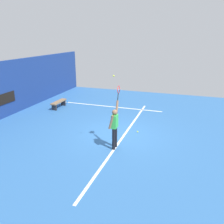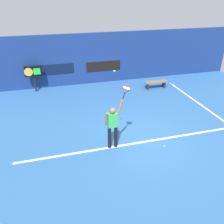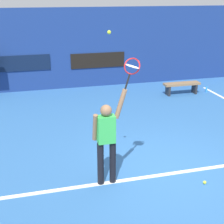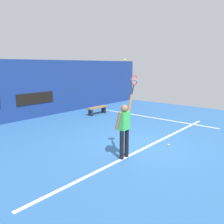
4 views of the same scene
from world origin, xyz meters
The scene contains 10 objects.
ground_plane centered at (0.00, 0.00, 0.00)m, with size 18.00×18.00×0.00m, color #2D609E.
sponsor_banner_center centered at (0.00, 6.84, 1.08)m, with size 2.20×0.03×0.60m, color black.
court_baseline centered at (0.00, -0.25, 0.01)m, with size 10.00×0.10×0.01m, color white.
court_sideline centered at (4.12, 2.00, 0.01)m, with size 0.10×7.00×0.01m, color white.
tennis_player centered at (-1.37, -0.23, 1.01)m, with size 0.66×0.31×1.98m.
tennis_racket centered at (-0.89, -0.23, 2.36)m, with size 0.39×0.27×0.63m.
tennis_ball centered at (-1.29, -0.16, 3.00)m, with size 0.07×0.07×0.07m, color #CCE033.
court_bench centered at (2.82, 4.94, 0.34)m, with size 1.40×0.36×0.45m.
water_bottle centered at (3.89, 4.94, 0.12)m, with size 0.07×0.07×0.24m, color #338CD8.
spare_ball centered at (0.55, -0.77, 0.03)m, with size 0.07×0.07×0.07m, color #CCE033.
Camera 1 is at (-9.60, -2.92, 4.47)m, focal length 37.05 mm.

